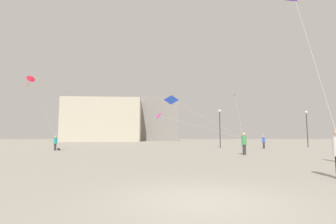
{
  "coord_description": "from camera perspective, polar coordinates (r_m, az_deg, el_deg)",
  "views": [
    {
      "loc": [
        -1.02,
        -5.93,
        1.5
      ],
      "look_at": [
        0.0,
        22.21,
        4.36
      ],
      "focal_mm": 26.01,
      "sensor_mm": 36.0,
      "label": 1
    }
  ],
  "objects": [
    {
      "name": "person_in_teal",
      "position": [
        29.53,
        -24.9,
        -6.47
      ],
      "size": [
        0.35,
        0.35,
        1.61
      ],
      "rotation": [
        0.0,
        0.0,
        1.82
      ],
      "color": "#2D2D33",
      "rests_on": "ground_plane"
    },
    {
      "name": "building_centre_hall",
      "position": [
        91.33,
        -2.06,
        -1.82
      ],
      "size": [
        13.04,
        13.38,
        15.65
      ],
      "color": "gray",
      "rests_on": "ground_plane"
    },
    {
      "name": "kite_cyan_delta",
      "position": [
        44.19,
        15.36,
        3.68
      ],
      "size": [
        0.73,
        4.95,
        7.8
      ],
      "color": "#1EB2C6"
    },
    {
      "name": "person_in_blue",
      "position": [
        33.5,
        21.52,
        -6.42
      ],
      "size": [
        0.36,
        0.36,
        1.65
      ],
      "rotation": [
        0.0,
        0.0,
        4.33
      ],
      "color": "#2D2D33",
      "rests_on": "ground_plane"
    },
    {
      "name": "person_in_green",
      "position": [
        21.37,
        17.4,
        -6.85
      ],
      "size": [
        0.4,
        0.4,
        1.84
      ],
      "rotation": [
        0.0,
        0.0,
        3.54
      ],
      "color": "#2D2D33",
      "rests_on": "ground_plane"
    },
    {
      "name": "ground_plane",
      "position": [
        6.2,
        7.93,
        -19.76
      ],
      "size": [
        300.0,
        300.0,
        0.0
      ],
      "primitive_type": "plane",
      "color": "#9E9689"
    },
    {
      "name": "lamppost_east",
      "position": [
        33.09,
        12.04,
        -2.34
      ],
      "size": [
        0.36,
        0.36,
        5.12
      ],
      "color": "#2D2D30",
      "rests_on": "ground_plane"
    },
    {
      "name": "person_in_purple",
      "position": [
        39.49,
        17.21,
        -6.29
      ],
      "size": [
        0.39,
        0.39,
        1.8
      ],
      "rotation": [
        0.0,
        0.0,
        2.39
      ],
      "color": "#2D2D33",
      "rests_on": "ground_plane"
    },
    {
      "name": "handbag_beside_flyer",
      "position": [
        29.51,
        -24.25,
        -7.97
      ],
      "size": [
        0.35,
        0.25,
        0.24
      ],
      "primitive_type": "cube",
      "rotation": [
        0.0,
        0.0,
        0.37
      ],
      "color": "black",
      "rests_on": "ground_plane"
    },
    {
      "name": "kite_crimson_diamond",
      "position": [
        27.07,
        -29.4,
        6.64
      ],
      "size": [
        1.45,
        4.32,
        6.14
      ],
      "color": "red"
    },
    {
      "name": "kite_cobalt_delta",
      "position": [
        36.33,
        1.0,
        2.7
      ],
      "size": [
        12.04,
        1.8,
        6.14
      ],
      "color": "blue"
    },
    {
      "name": "building_left_hall",
      "position": [
        83.78,
        -14.47,
        -2.03
      ],
      "size": [
        24.26,
        18.68,
        13.48
      ],
      "color": "#B2A893",
      "rests_on": "ground_plane"
    },
    {
      "name": "kite_magenta_diamond",
      "position": [
        43.01,
        -2.12,
        -0.86
      ],
      "size": [
        13.76,
        6.34,
        4.47
      ],
      "color": "#D12899"
    },
    {
      "name": "lamppost_west",
      "position": [
        40.15,
        29.75,
        -2.22
      ],
      "size": [
        0.36,
        0.36,
        5.2
      ],
      "color": "#2D2D30",
      "rests_on": "ground_plane"
    }
  ]
}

